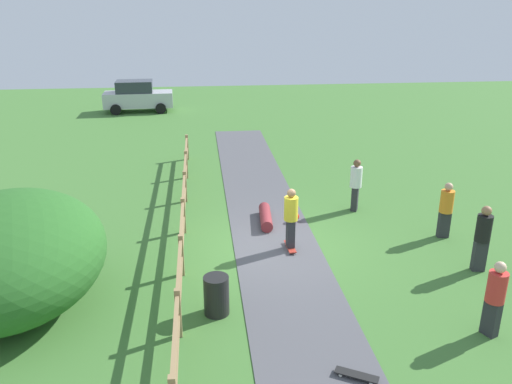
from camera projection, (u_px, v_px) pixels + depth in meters
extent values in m
plane|color=#427533|center=(277.00, 247.00, 14.57)|extent=(60.00, 60.00, 0.00)
cube|color=#515156|center=(277.00, 247.00, 14.56)|extent=(2.40, 28.00, 0.02)
cube|color=#997A51|center=(178.00, 313.00, 10.51)|extent=(0.12, 0.12, 1.10)
cube|color=#997A51|center=(181.00, 255.00, 12.91)|extent=(0.12, 0.12, 1.10)
cube|color=#997A51|center=(183.00, 216.00, 15.31)|extent=(0.12, 0.12, 1.10)
cube|color=#997A51|center=(185.00, 187.00, 17.70)|extent=(0.12, 0.12, 1.10)
cube|color=#997A51|center=(186.00, 165.00, 20.10)|extent=(0.12, 0.12, 1.10)
cube|color=#997A51|center=(187.00, 147.00, 22.50)|extent=(0.12, 0.12, 1.10)
cube|color=#997A51|center=(183.00, 235.00, 14.12)|extent=(0.08, 18.00, 0.09)
cube|color=#997A51|center=(182.00, 220.00, 13.97)|extent=(0.08, 18.00, 0.09)
ellipsoid|color=#286023|center=(10.00, 255.00, 11.25)|extent=(4.08, 4.89, 2.61)
cylinder|color=black|center=(216.00, 295.00, 11.34)|extent=(0.56, 0.56, 0.90)
cube|color=#B23326|center=(290.00, 246.00, 14.41)|extent=(0.23, 0.81, 0.02)
cylinder|color=silver|center=(285.00, 244.00, 14.67)|extent=(0.03, 0.06, 0.06)
cylinder|color=silver|center=(291.00, 243.00, 14.69)|extent=(0.03, 0.06, 0.06)
cylinder|color=silver|center=(289.00, 252.00, 14.15)|extent=(0.03, 0.06, 0.06)
cylinder|color=silver|center=(295.00, 252.00, 14.17)|extent=(0.03, 0.06, 0.06)
cube|color=#2D2D33|center=(290.00, 233.00, 14.27)|extent=(0.21, 0.33, 0.79)
cylinder|color=yellow|center=(291.00, 209.00, 14.02)|extent=(0.39, 0.39, 0.66)
sphere|color=#9E704C|center=(291.00, 193.00, 13.86)|extent=(0.24, 0.24, 0.24)
cylinder|color=maroon|center=(266.00, 217.00, 16.11)|extent=(0.48, 1.63, 0.36)
sphere|color=red|center=(295.00, 216.00, 16.14)|extent=(0.26, 0.26, 0.26)
cube|color=black|center=(357.00, 375.00, 9.45)|extent=(0.80, 0.57, 0.02)
cylinder|color=silver|center=(340.00, 375.00, 9.50)|extent=(0.07, 0.06, 0.06)
cylinder|color=silver|center=(342.00, 370.00, 9.63)|extent=(0.07, 0.06, 0.06)
cylinder|color=silver|center=(371.00, 383.00, 9.29)|extent=(0.07, 0.06, 0.06)
cylinder|color=silver|center=(373.00, 378.00, 9.42)|extent=(0.07, 0.06, 0.06)
cube|color=#2D2D33|center=(444.00, 224.00, 15.08)|extent=(0.34, 0.23, 0.79)
cylinder|color=orange|center=(447.00, 201.00, 14.84)|extent=(0.41, 0.41, 0.65)
sphere|color=tan|center=(449.00, 187.00, 14.68)|extent=(0.24, 0.24, 0.24)
cube|color=#2D2D33|center=(355.00, 198.00, 17.03)|extent=(0.32, 0.37, 0.82)
cylinder|color=white|center=(356.00, 177.00, 16.77)|extent=(0.50, 0.50, 0.68)
sphere|color=brown|center=(357.00, 163.00, 16.61)|extent=(0.24, 0.24, 0.24)
cube|color=#2D2D33|center=(491.00, 318.00, 10.62)|extent=(0.31, 0.37, 0.79)
cylinder|color=red|center=(497.00, 287.00, 10.37)|extent=(0.50, 0.50, 0.66)
sphere|color=beige|center=(500.00, 267.00, 10.22)|extent=(0.24, 0.24, 0.24)
cube|color=#2D2D33|center=(479.00, 256.00, 13.19)|extent=(0.34, 0.24, 0.83)
cylinder|color=black|center=(484.00, 228.00, 12.93)|extent=(0.42, 0.42, 0.69)
sphere|color=#9E704C|center=(487.00, 211.00, 12.76)|extent=(0.25, 0.25, 0.25)
cube|color=#B7B7BC|center=(139.00, 99.00, 32.35)|extent=(4.26, 1.87, 0.90)
cube|color=#2D333D|center=(134.00, 86.00, 32.05)|extent=(2.26, 1.65, 0.70)
cylinder|color=black|center=(161.00, 103.00, 33.52)|extent=(0.65, 0.27, 0.64)
cylinder|color=black|center=(161.00, 108.00, 31.88)|extent=(0.65, 0.27, 0.64)
cylinder|color=black|center=(119.00, 104.00, 33.14)|extent=(0.65, 0.27, 0.64)
cylinder|color=black|center=(116.00, 110.00, 31.50)|extent=(0.65, 0.27, 0.64)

